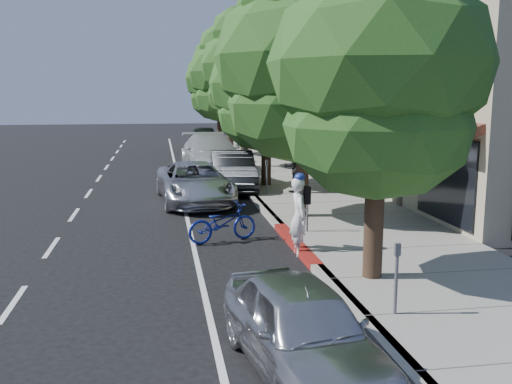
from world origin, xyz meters
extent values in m
plane|color=black|center=(0.00, 0.00, 0.00)|extent=(120.00, 120.00, 0.00)
cube|color=gray|center=(2.30, 8.00, 0.07)|extent=(4.60, 56.00, 0.15)
cube|color=#9E998E|center=(0.00, 8.00, 0.07)|extent=(0.30, 56.00, 0.15)
cube|color=maroon|center=(0.00, 1.00, 0.07)|extent=(0.32, 4.00, 0.15)
cube|color=#B9AC8E|center=(9.60, 18.00, 3.50)|extent=(10.00, 36.00, 7.00)
cylinder|color=black|center=(0.90, -2.00, 1.28)|extent=(0.40, 0.40, 2.55)
ellipsoid|color=#164917|center=(0.90, -2.00, 3.28)|extent=(3.80, 3.80, 3.04)
ellipsoid|color=#164917|center=(0.90, -2.00, 4.52)|extent=(4.48, 4.48, 3.58)
cylinder|color=black|center=(0.90, 4.00, 1.40)|extent=(0.40, 0.40, 2.81)
ellipsoid|color=#164917|center=(0.90, 4.00, 3.61)|extent=(4.64, 4.64, 3.71)
ellipsoid|color=#164917|center=(0.90, 4.00, 4.97)|extent=(5.46, 5.46, 4.37)
ellipsoid|color=#164917|center=(0.90, 4.00, 6.42)|extent=(4.09, 4.09, 3.27)
cylinder|color=black|center=(0.90, 10.00, 1.21)|extent=(0.40, 0.40, 2.42)
ellipsoid|color=#164917|center=(0.90, 10.00, 3.11)|extent=(4.03, 4.03, 3.22)
ellipsoid|color=#164917|center=(0.90, 10.00, 4.28)|extent=(4.74, 4.74, 3.79)
ellipsoid|color=#164917|center=(0.90, 10.00, 5.52)|extent=(3.55, 3.55, 2.84)
cylinder|color=black|center=(0.90, 16.00, 1.50)|extent=(0.40, 0.40, 2.99)
ellipsoid|color=#164917|center=(0.90, 16.00, 3.85)|extent=(3.81, 3.81, 3.05)
ellipsoid|color=#164917|center=(0.90, 16.00, 5.30)|extent=(4.48, 4.48, 3.59)
ellipsoid|color=#164917|center=(0.90, 16.00, 6.84)|extent=(3.36, 3.36, 2.69)
cylinder|color=black|center=(0.90, 22.00, 1.44)|extent=(0.40, 0.40, 2.88)
ellipsoid|color=#164917|center=(0.90, 22.00, 3.71)|extent=(4.30, 4.30, 3.44)
ellipsoid|color=#164917|center=(0.90, 22.00, 5.11)|extent=(5.06, 5.06, 4.05)
ellipsoid|color=#164917|center=(0.90, 22.00, 6.59)|extent=(3.79, 3.79, 3.03)
cylinder|color=black|center=(0.90, 28.00, 1.38)|extent=(0.40, 0.40, 2.76)
ellipsoid|color=#164917|center=(0.90, 28.00, 3.54)|extent=(4.23, 4.23, 3.39)
ellipsoid|color=#164917|center=(0.90, 28.00, 4.88)|extent=(4.98, 4.98, 3.99)
ellipsoid|color=#164917|center=(0.90, 28.00, 6.30)|extent=(3.74, 3.74, 2.99)
imported|color=white|center=(-0.10, 0.31, 0.95)|extent=(0.46, 0.70, 1.91)
imported|color=navy|center=(-1.80, 1.86, 0.51)|extent=(2.05, 1.24, 1.02)
imported|color=silver|center=(-2.20, 7.41, 0.72)|extent=(2.79, 5.36, 1.44)
imported|color=black|center=(-0.50, 9.93, 0.78)|extent=(1.87, 4.81, 1.56)
imported|color=#BEBEBE|center=(-0.91, 15.00, 0.93)|extent=(2.98, 6.56, 1.86)
imported|color=black|center=(-0.50, 25.05, 0.84)|extent=(2.42, 5.11, 1.69)
imported|color=#B7B8BC|center=(-1.48, -5.50, 0.66)|extent=(2.08, 4.08, 1.33)
imported|color=black|center=(1.69, 8.12, 1.12)|extent=(0.95, 0.74, 1.93)
camera|label=1|loc=(-3.38, -12.82, 3.94)|focal=40.00mm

